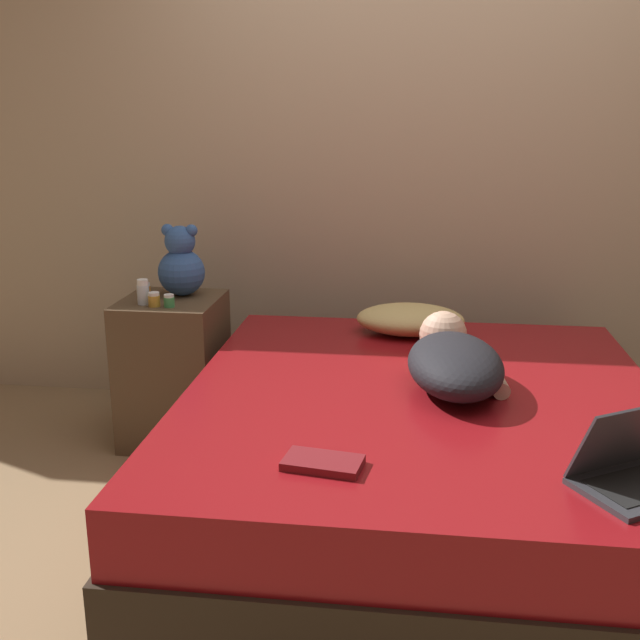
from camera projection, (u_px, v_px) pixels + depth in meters
ground_plane at (417, 525)px, 2.76m from camera, size 12.00×12.00×0.00m
wall_back at (427, 149)px, 3.57m from camera, size 8.00×0.06×2.60m
bed at (419, 461)px, 2.69m from camera, size 1.68×1.88×0.53m
nightstand at (174, 370)px, 3.42m from camera, size 0.43×0.45×0.67m
pillow at (410, 319)px, 3.28m from camera, size 0.47×0.32×0.13m
person_lying at (454, 360)px, 2.67m from camera, size 0.38×0.75×0.19m
laptop at (634, 469)px, 1.94m from camera, size 0.38×0.36×0.22m
teddy_bear at (181, 265)px, 3.36m from camera, size 0.21×0.21×0.32m
bottle_green at (169, 301)px, 3.18m from camera, size 0.05×0.05×0.06m
bottle_orange at (147, 290)px, 3.34m from camera, size 0.03×0.03×0.07m
bottle_clear at (143, 292)px, 3.22m from camera, size 0.05×0.05×0.11m
bottle_amber at (154, 300)px, 3.19m from camera, size 0.05×0.05×0.06m
book at (323, 463)px, 2.06m from camera, size 0.23×0.15×0.02m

